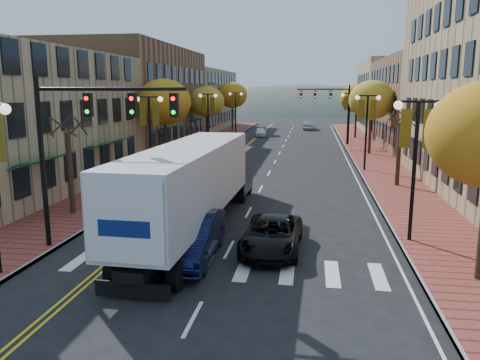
% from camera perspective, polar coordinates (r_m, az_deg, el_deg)
% --- Properties ---
extents(ground, '(200.00, 200.00, 0.00)m').
position_cam_1_polar(ground, '(15.83, -3.92, -13.22)').
color(ground, black).
rests_on(ground, ground).
extents(sidewalk_left, '(4.00, 85.00, 0.15)m').
position_cam_1_polar(sidewalk_left, '(48.58, -5.96, 3.35)').
color(sidewalk_left, brown).
rests_on(sidewalk_left, ground).
extents(sidewalk_right, '(4.00, 85.00, 0.15)m').
position_cam_1_polar(sidewalk_right, '(47.37, 15.64, 2.81)').
color(sidewalk_right, brown).
rests_on(sidewalk_right, ground).
extents(building_left_mid, '(12.00, 24.00, 11.00)m').
position_cam_1_polar(building_left_mid, '(54.02, -13.48, 9.65)').
color(building_left_mid, brown).
rests_on(building_left_mid, ground).
extents(building_left_far, '(12.00, 26.00, 9.50)m').
position_cam_1_polar(building_left_far, '(77.77, -6.46, 9.65)').
color(building_left_far, '#9E8966').
rests_on(building_left_far, ground).
extents(building_right_mid, '(15.00, 24.00, 10.00)m').
position_cam_1_polar(building_right_mid, '(58.14, 24.22, 8.58)').
color(building_right_mid, brown).
rests_on(building_right_mid, ground).
extents(building_right_far, '(15.00, 20.00, 11.00)m').
position_cam_1_polar(building_right_far, '(79.57, 20.06, 9.63)').
color(building_right_far, '#9E8966').
rests_on(building_right_far, ground).
extents(tree_left_a, '(0.28, 0.28, 4.20)m').
position_cam_1_polar(tree_left_a, '(25.59, -19.98, 0.80)').
color(tree_left_a, '#382619').
rests_on(tree_left_a, sidewalk_left).
extents(tree_left_b, '(4.48, 4.48, 7.21)m').
position_cam_1_polar(tree_left_b, '(40.01, -9.21, 9.37)').
color(tree_left_b, '#382619').
rests_on(tree_left_b, sidewalk_left).
extents(tree_left_c, '(4.16, 4.16, 6.69)m').
position_cam_1_polar(tree_left_c, '(55.46, -4.09, 9.49)').
color(tree_left_c, '#382619').
rests_on(tree_left_c, sidewalk_left).
extents(tree_left_d, '(4.61, 4.61, 7.42)m').
position_cam_1_polar(tree_left_d, '(73.11, -0.94, 10.30)').
color(tree_left_d, '#382619').
rests_on(tree_left_d, sidewalk_left).
extents(tree_right_b, '(0.28, 0.28, 4.20)m').
position_cam_1_polar(tree_right_b, '(32.87, 18.78, 3.01)').
color(tree_right_b, '#382619').
rests_on(tree_right_b, sidewalk_right).
extents(tree_right_c, '(4.48, 4.48, 7.21)m').
position_cam_1_polar(tree_right_c, '(48.44, 15.77, 9.36)').
color(tree_right_c, '#382619').
rests_on(tree_right_c, sidewalk_right).
extents(tree_right_d, '(4.35, 4.35, 7.00)m').
position_cam_1_polar(tree_right_d, '(64.35, 14.05, 9.61)').
color(tree_right_d, '#382619').
rests_on(tree_right_d, sidewalk_right).
extents(lamp_left_b, '(1.96, 0.36, 6.05)m').
position_cam_1_polar(lamp_left_b, '(32.01, -10.97, 6.87)').
color(lamp_left_b, black).
rests_on(lamp_left_b, ground).
extents(lamp_left_c, '(1.96, 0.36, 6.05)m').
position_cam_1_polar(lamp_left_c, '(49.31, -3.91, 8.42)').
color(lamp_left_c, black).
rests_on(lamp_left_c, ground).
extents(lamp_left_d, '(1.96, 0.36, 6.05)m').
position_cam_1_polar(lamp_left_d, '(66.98, -0.52, 9.12)').
color(lamp_left_d, black).
rests_on(lamp_left_d, ground).
extents(lamp_right_a, '(1.96, 0.36, 6.05)m').
position_cam_1_polar(lamp_right_a, '(20.65, 20.67, 4.19)').
color(lamp_right_a, black).
rests_on(lamp_right_a, ground).
extents(lamp_right_b, '(1.96, 0.36, 6.05)m').
position_cam_1_polar(lamp_right_b, '(38.38, 15.21, 7.34)').
color(lamp_right_b, black).
rests_on(lamp_right_b, ground).
extents(lamp_right_c, '(1.96, 0.36, 6.05)m').
position_cam_1_polar(lamp_right_c, '(56.28, 13.20, 8.48)').
color(lamp_right_c, black).
rests_on(lamp_right_c, ground).
extents(traffic_mast_near, '(6.10, 0.35, 7.00)m').
position_cam_1_polar(traffic_mast_near, '(19.23, -18.33, 5.78)').
color(traffic_mast_near, black).
rests_on(traffic_mast_near, ground).
extents(traffic_mast_far, '(6.10, 0.34, 7.00)m').
position_cam_1_polar(traffic_mast_far, '(56.14, 11.14, 9.20)').
color(traffic_mast_far, black).
rests_on(traffic_mast_far, ground).
extents(semi_truck, '(3.09, 16.45, 4.09)m').
position_cam_1_polar(semi_truck, '(21.60, -5.23, 0.02)').
color(semi_truck, black).
rests_on(semi_truck, ground).
extents(navy_sedan, '(2.02, 5.47, 1.79)m').
position_cam_1_polar(navy_sedan, '(18.25, -6.09, -6.91)').
color(navy_sedan, black).
rests_on(navy_sedan, ground).
extents(black_suv, '(2.41, 4.97, 1.36)m').
position_cam_1_polar(black_suv, '(19.15, 3.93, -6.68)').
color(black_suv, black).
rests_on(black_suv, ground).
extents(car_far_white, '(1.97, 3.90, 1.28)m').
position_cam_1_polar(car_far_white, '(65.29, 2.51, 5.85)').
color(car_far_white, white).
rests_on(car_far_white, ground).
extents(car_far_silver, '(1.67, 4.04, 1.17)m').
position_cam_1_polar(car_far_silver, '(77.45, 8.68, 6.50)').
color(car_far_silver, '#AAA9B1').
rests_on(car_far_silver, ground).
extents(car_far_oncoming, '(1.77, 4.09, 1.31)m').
position_cam_1_polar(car_far_oncoming, '(77.55, 8.35, 6.57)').
color(car_far_oncoming, '#98979E').
rests_on(car_far_oncoming, ground).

